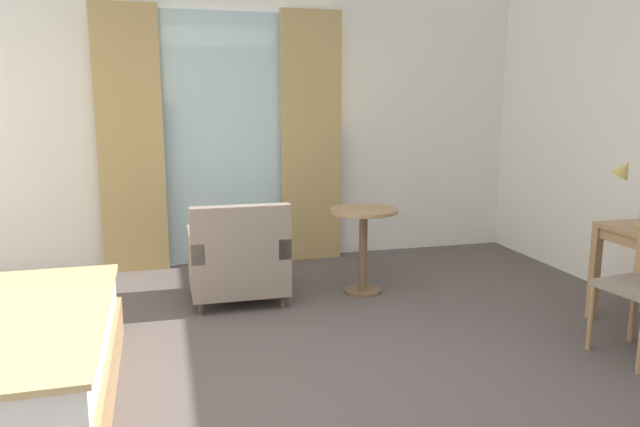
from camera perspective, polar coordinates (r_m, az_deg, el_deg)
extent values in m
cube|color=#564C47|center=(3.37, -4.18, -18.61)|extent=(6.90, 6.68, 0.10)
cube|color=white|center=(6.00, -9.91, 8.56)|extent=(6.50, 0.12, 2.78)
cube|color=silver|center=(5.93, -9.29, 6.95)|extent=(1.29, 0.02, 2.44)
cube|color=tan|center=(5.81, -17.76, 6.64)|extent=(0.60, 0.10, 2.47)
cube|color=tan|center=(5.98, -0.87, 7.25)|extent=(0.60, 0.10, 2.47)
cube|color=#9E754C|center=(4.84, 24.91, -5.22)|extent=(0.06, 0.06, 0.70)
cylinder|color=#9E754C|center=(4.28, 24.62, -9.09)|extent=(0.04, 0.04, 0.43)
cylinder|color=#9E754C|center=(4.55, 27.89, -8.21)|extent=(0.04, 0.04, 0.43)
cone|color=tan|center=(4.68, 27.23, 3.81)|extent=(0.17, 0.15, 0.18)
cube|color=gray|center=(4.92, -7.97, -5.28)|extent=(0.76, 0.75, 0.30)
cube|color=gray|center=(4.52, -7.61, -1.91)|extent=(0.76, 0.12, 0.43)
cube|color=gray|center=(4.91, -4.22, -2.44)|extent=(0.10, 0.75, 0.16)
cube|color=gray|center=(4.83, -11.92, -2.85)|extent=(0.10, 0.75, 0.16)
cylinder|color=#4C3D2D|center=(5.32, -4.90, -6.24)|extent=(0.04, 0.04, 0.10)
cylinder|color=#4C3D2D|center=(5.25, -11.81, -6.65)|extent=(0.04, 0.04, 0.10)
cylinder|color=#4C3D2D|center=(4.72, -3.56, -8.43)|extent=(0.04, 0.04, 0.10)
cylinder|color=#4C3D2D|center=(4.65, -11.38, -8.94)|extent=(0.04, 0.04, 0.10)
cylinder|color=#9E754C|center=(4.94, 4.22, 0.29)|extent=(0.57, 0.57, 0.03)
cylinder|color=brown|center=(5.01, 4.16, -3.77)|extent=(0.07, 0.07, 0.69)
cylinder|color=brown|center=(5.11, 4.11, -7.40)|extent=(0.32, 0.32, 0.02)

